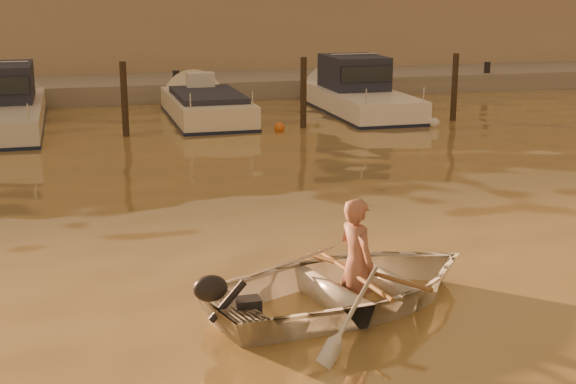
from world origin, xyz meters
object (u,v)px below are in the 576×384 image
object	(u,v)px
waterfront_building	(105,23)
moored_boat_3	(207,112)
moored_boat_4	(360,93)
dinghy	(350,285)
person	(356,263)

from	to	relation	value
waterfront_building	moored_boat_3	bearing A→B (deg)	-77.82
moored_boat_3	moored_boat_4	size ratio (longest dim) A/B	0.90
moored_boat_3	waterfront_building	distance (m)	11.46
dinghy	waterfront_building	bearing A→B (deg)	-12.25
dinghy	moored_boat_3	xyz separation A→B (m)	(0.68, 14.93, -0.05)
dinghy	waterfront_building	world-z (taller)	waterfront_building
moored_boat_4	waterfront_building	distance (m)	13.33
dinghy	moored_boat_4	distance (m)	15.95
person	moored_boat_3	distance (m)	14.91
dinghy	person	world-z (taller)	person
person	waterfront_building	bearing A→B (deg)	-12.03
dinghy	moored_boat_3	bearing A→B (deg)	-18.59
moored_boat_3	moored_boat_4	world-z (taller)	moored_boat_4
dinghy	moored_boat_4	world-z (taller)	moored_boat_4
moored_boat_4	dinghy	bearing A→B (deg)	-110.63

